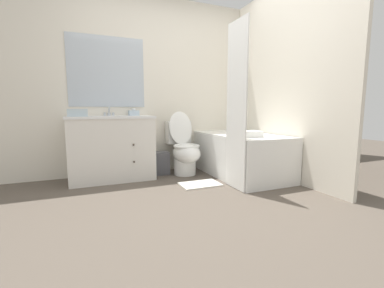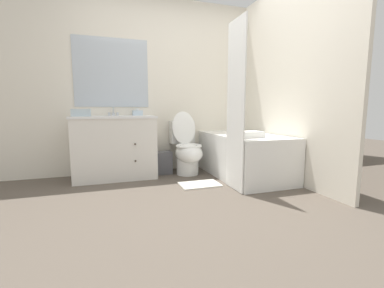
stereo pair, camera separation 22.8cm
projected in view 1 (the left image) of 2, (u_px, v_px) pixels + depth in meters
ground_plane at (211, 205)px, 2.46m from camera, size 14.00×14.00×0.00m
wall_back at (161, 86)px, 3.78m from camera, size 8.00×0.06×2.50m
wall_right at (271, 85)px, 3.53m from camera, size 0.05×2.60×2.50m
vanity_cabinet at (112, 147)px, 3.33m from camera, size 1.06×0.57×0.83m
sink_faucet at (109, 113)px, 3.45m from camera, size 0.14×0.12×0.12m
toilet at (184, 150)px, 3.62m from camera, size 0.36×0.69×0.89m
bathtub at (240, 154)px, 3.57m from camera, size 0.78×1.45×0.58m
shower_curtain at (236, 107)px, 2.86m from camera, size 0.01×0.39×1.87m
wastebasket at (160, 163)px, 3.63m from camera, size 0.23×0.19×0.32m
tissue_box at (134, 113)px, 3.55m from camera, size 0.13×0.13×0.10m
hand_towel_folded at (78, 113)px, 2.98m from camera, size 0.22×0.12×0.09m
bath_towel_folded at (247, 134)px, 3.10m from camera, size 0.35×0.21×0.07m
bath_mat at (200, 184)px, 3.12m from camera, size 0.48×0.31×0.02m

